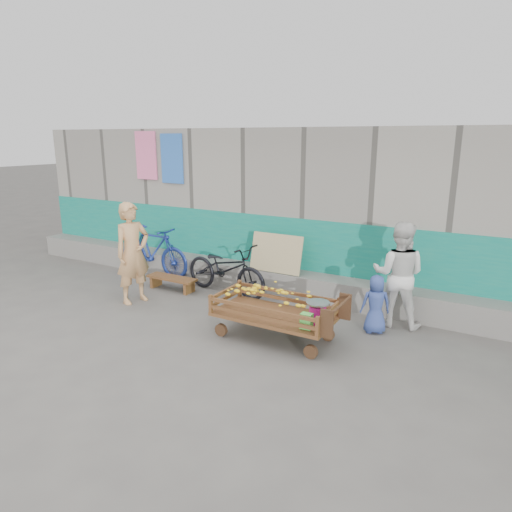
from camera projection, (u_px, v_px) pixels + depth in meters
The scene contains 9 objects.
ground at pixel (188, 336), 6.71m from camera, with size 80.00×80.00×0.00m, color #55514D.
building_wall at pixel (303, 203), 9.74m from camera, with size 12.00×3.50×3.00m.
banana_cart at pixel (272, 303), 6.50m from camera, with size 1.86×0.85×0.79m.
bench at pixel (172, 280), 8.68m from camera, with size 1.02×0.30×0.25m.
vendor_man at pixel (133, 253), 7.88m from camera, with size 0.65×0.42×1.77m, color tan.
woman at pixel (398, 274), 6.91m from camera, with size 0.79×0.62×1.63m, color silver.
child at pixel (376, 304), 6.72m from camera, with size 0.43×0.28×0.88m, color #32468D.
bicycle_dark at pixel (226, 269), 8.41m from camera, with size 0.63×1.82×0.96m, color black.
bicycle_blue at pixel (154, 251), 9.48m from camera, with size 0.50×1.78×1.07m, color navy.
Camera 1 is at (3.93, -4.89, 2.84)m, focal length 32.00 mm.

